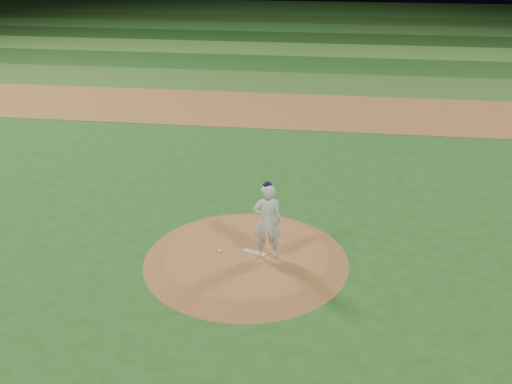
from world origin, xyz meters
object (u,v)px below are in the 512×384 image
Objects in this scene: pitchers_mound at (246,256)px; pitcher_on_mound at (267,221)px; pitching_rubber at (254,253)px; rosin_bag at (219,251)px.

pitcher_on_mound reaches higher than pitchers_mound.
rosin_bag reaches higher than pitching_rubber.
rosin_bag is at bearing -154.64° from pitching_rubber.
pitching_rubber is 1.11m from pitcher_on_mound.
pitching_rubber is 0.30× the size of pitcher_on_mound.
pitchers_mound is 0.74m from rosin_bag.
rosin_bag is (-0.94, -0.06, 0.01)m from pitching_rubber.
rosin_bag reaches higher than pitchers_mound.
pitchers_mound is 1.33m from pitcher_on_mound.
pitching_rubber is 0.94m from rosin_bag.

